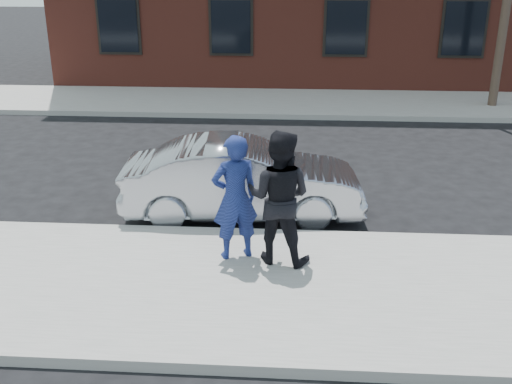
{
  "coord_description": "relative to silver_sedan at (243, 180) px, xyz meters",
  "views": [
    {
      "loc": [
        -1.51,
        -7.43,
        4.37
      ],
      "look_at": [
        -2.03,
        0.4,
        1.28
      ],
      "focal_mm": 42.0,
      "sensor_mm": 36.0,
      "label": 1
    }
  ],
  "objects": [
    {
      "name": "far_curb",
      "position": [
        2.4,
        6.98,
        -0.62
      ],
      "size": [
        50.0,
        0.1,
        0.15
      ],
      "primitive_type": "cube",
      "color": "#999691",
      "rests_on": "ground"
    },
    {
      "name": "silver_sedan",
      "position": [
        0.0,
        0.0,
        0.0
      ],
      "size": [
        4.31,
        1.76,
        1.39
      ],
      "primitive_type": "imported",
      "rotation": [
        0.0,
        0.0,
        1.64
      ],
      "color": "#999BA3",
      "rests_on": "ground"
    },
    {
      "name": "near_sidewalk",
      "position": [
        2.4,
        -2.72,
        -0.62
      ],
      "size": [
        50.0,
        3.5,
        0.15
      ],
      "primitive_type": "cube",
      "color": "gray",
      "rests_on": "ground"
    },
    {
      "name": "ground",
      "position": [
        2.4,
        -2.47,
        -0.69
      ],
      "size": [
        100.0,
        100.0,
        0.0
      ],
      "primitive_type": "plane",
      "color": "black",
      "rests_on": "ground"
    },
    {
      "name": "near_curb",
      "position": [
        2.4,
        -0.92,
        -0.62
      ],
      "size": [
        50.0,
        0.1,
        0.15
      ],
      "primitive_type": "cube",
      "color": "#999691",
      "rests_on": "ground"
    },
    {
      "name": "man_peacoat",
      "position": [
        0.69,
        -1.92,
        0.45
      ],
      "size": [
        1.12,
        0.97,
        1.99
      ],
      "rotation": [
        0.0,
        0.0,
        2.9
      ],
      "color": "black",
      "rests_on": "near_sidewalk"
    },
    {
      "name": "far_sidewalk",
      "position": [
        2.4,
        8.78,
        -0.62
      ],
      "size": [
        50.0,
        3.5,
        0.15
      ],
      "primitive_type": "cube",
      "color": "gray",
      "rests_on": "ground"
    },
    {
      "name": "man_hoodie",
      "position": [
        0.05,
        -1.85,
        0.4
      ],
      "size": [
        0.81,
        0.68,
        1.9
      ],
      "rotation": [
        0.0,
        0.0,
        3.53
      ],
      "color": "navy",
      "rests_on": "near_sidewalk"
    }
  ]
}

